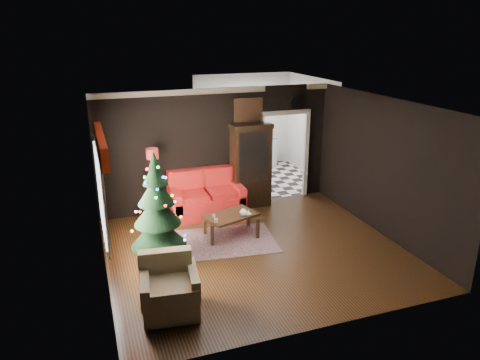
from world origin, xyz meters
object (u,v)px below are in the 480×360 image
object	(u,v)px
teapot	(243,212)
kitchen_table	(254,171)
floor_lamp	(154,186)
wall_clock	(296,103)
armchair	(170,286)
loveseat	(206,194)
coffee_table	(231,225)
christmas_tree	(157,207)
curio_cabinet	(251,167)

from	to	relation	value
teapot	kitchen_table	distance (m)	3.40
teapot	floor_lamp	bearing A→B (deg)	137.09
wall_clock	floor_lamp	bearing A→B (deg)	-173.39
armchair	kitchen_table	size ratio (longest dim) A/B	1.15
loveseat	coffee_table	size ratio (longest dim) A/B	1.64
christmas_tree	teapot	distance (m)	1.87
teapot	wall_clock	world-z (taller)	wall_clock
teapot	wall_clock	size ratio (longest dim) A/B	0.53
loveseat	kitchen_table	size ratio (longest dim) A/B	2.27
floor_lamp	kitchen_table	bearing A→B (deg)	29.26
curio_cabinet	coffee_table	xyz separation A→B (m)	(-0.99, -1.50, -0.70)
christmas_tree	wall_clock	size ratio (longest dim) A/B	5.96
loveseat	kitchen_table	distance (m)	2.45
christmas_tree	kitchen_table	size ratio (longest dim) A/B	2.54
christmas_tree	armchair	distance (m)	1.78
floor_lamp	armchair	bearing A→B (deg)	-95.96
loveseat	curio_cabinet	world-z (taller)	curio_cabinet
floor_lamp	christmas_tree	xyz separation A→B (m)	(-0.23, -1.79, 0.22)
curio_cabinet	armchair	bearing A→B (deg)	-125.84
curio_cabinet	kitchen_table	xyz separation A→B (m)	(0.65, 1.43, -0.57)
curio_cabinet	armchair	world-z (taller)	curio_cabinet
loveseat	coffee_table	bearing A→B (deg)	-82.90
armchair	coffee_table	distance (m)	2.77
loveseat	wall_clock	distance (m)	3.04
floor_lamp	coffee_table	distance (m)	1.92
christmas_tree	coffee_table	bearing A→B (deg)	18.61
loveseat	wall_clock	xyz separation A→B (m)	(2.35, 0.40, 1.88)
loveseat	teapot	bearing A→B (deg)	-75.41
curio_cabinet	coffee_table	bearing A→B (deg)	-123.49
curio_cabinet	teapot	size ratio (longest dim) A/B	11.18
kitchen_table	loveseat	bearing A→B (deg)	-137.49
floor_lamp	teapot	distance (m)	2.10
loveseat	armchair	world-z (taller)	loveseat
curio_cabinet	wall_clock	distance (m)	1.88
coffee_table	teapot	xyz separation A→B (m)	(0.21, -0.15, 0.31)
curio_cabinet	armchair	distance (m)	4.58
teapot	wall_clock	bearing A→B (deg)	42.73
teapot	armchair	bearing A→B (deg)	-132.73
floor_lamp	coffee_table	world-z (taller)	floor_lamp
floor_lamp	armchair	size ratio (longest dim) A/B	1.92
curio_cabinet	teapot	world-z (taller)	curio_cabinet
coffee_table	teapot	world-z (taller)	teapot
christmas_tree	curio_cabinet	bearing A→B (deg)	38.49
coffee_table	teapot	size ratio (longest dim) A/B	6.12
loveseat	teapot	distance (m)	1.48
wall_clock	teapot	bearing A→B (deg)	-137.27
christmas_tree	kitchen_table	world-z (taller)	christmas_tree
christmas_tree	coffee_table	world-z (taller)	christmas_tree
floor_lamp	christmas_tree	world-z (taller)	christmas_tree
loveseat	coffee_table	world-z (taller)	loveseat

